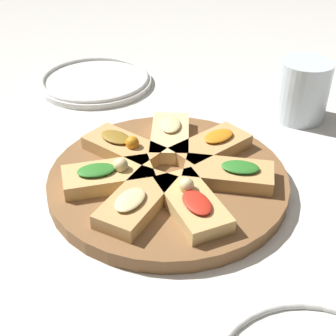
% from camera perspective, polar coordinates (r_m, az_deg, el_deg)
% --- Properties ---
extents(ground_plane, '(3.00, 3.00, 0.00)m').
position_cam_1_polar(ground_plane, '(0.61, -0.00, -2.20)').
color(ground_plane, silver).
extents(serving_board, '(0.31, 0.31, 0.02)m').
position_cam_1_polar(serving_board, '(0.61, -0.00, -1.47)').
color(serving_board, brown).
rests_on(serving_board, ground_plane).
extents(focaccia_slice_0, '(0.06, 0.12, 0.03)m').
position_cam_1_polar(focaccia_slice_0, '(0.58, -7.33, -0.93)').
color(focaccia_slice_0, tan).
rests_on(focaccia_slice_0, serving_board).
extents(focaccia_slice_1, '(0.11, 0.12, 0.02)m').
position_cam_1_polar(focaccia_slice_1, '(0.54, -3.87, -4.07)').
color(focaccia_slice_1, tan).
rests_on(focaccia_slice_1, serving_board).
extents(focaccia_slice_2, '(0.11, 0.06, 0.03)m').
position_cam_1_polar(focaccia_slice_2, '(0.54, 3.28, -4.14)').
color(focaccia_slice_2, tan).
rests_on(focaccia_slice_2, serving_board).
extents(focaccia_slice_3, '(0.10, 0.12, 0.02)m').
position_cam_1_polar(focaccia_slice_3, '(0.59, 7.47, -0.68)').
color(focaccia_slice_3, tan).
rests_on(focaccia_slice_3, serving_board).
extents(focaccia_slice_4, '(0.09, 0.12, 0.02)m').
position_cam_1_polar(focaccia_slice_4, '(0.64, 5.33, 2.64)').
color(focaccia_slice_4, tan).
rests_on(focaccia_slice_4, serving_board).
extents(focaccia_slice_5, '(0.12, 0.09, 0.02)m').
position_cam_1_polar(focaccia_slice_5, '(0.66, 0.25, 3.92)').
color(focaccia_slice_5, '#E5C689').
rests_on(focaccia_slice_5, serving_board).
extents(focaccia_slice_6, '(0.12, 0.10, 0.03)m').
position_cam_1_polar(focaccia_slice_6, '(0.64, -5.45, 2.56)').
color(focaccia_slice_6, tan).
rests_on(focaccia_slice_6, serving_board).
extents(plate_right, '(0.21, 0.21, 0.02)m').
position_cam_1_polar(plate_right, '(0.89, -8.86, 10.50)').
color(plate_right, white).
rests_on(plate_right, ground_plane).
extents(water_glass, '(0.08, 0.08, 0.10)m').
position_cam_1_polar(water_glass, '(0.78, 16.07, 9.08)').
color(water_glass, silver).
rests_on(water_glass, ground_plane).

